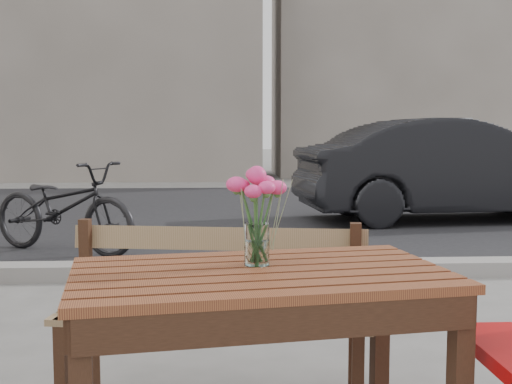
% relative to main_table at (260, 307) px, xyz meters
% --- Properties ---
extents(street, '(30.00, 8.12, 0.12)m').
position_rel_main_table_xyz_m(street, '(-0.22, 5.01, -0.56)').
color(street, black).
rests_on(street, ground).
extents(backdrop_buildings, '(15.50, 4.00, 8.00)m').
position_rel_main_table_xyz_m(backdrop_buildings, '(-0.05, 14.34, 3.02)').
color(backdrop_buildings, slate).
rests_on(backdrop_buildings, ground).
extents(main_table, '(1.23, 0.84, 0.70)m').
position_rel_main_table_xyz_m(main_table, '(0.00, 0.00, 0.00)').
color(main_table, '#5A2717').
rests_on(main_table, ground).
extents(main_bench, '(1.29, 0.55, 0.77)m').
position_rel_main_table_xyz_m(main_bench, '(-0.15, 0.64, -0.12)').
color(main_bench, olive).
rests_on(main_bench, ground).
extents(main_vase, '(0.17, 0.17, 0.31)m').
position_rel_main_table_xyz_m(main_vase, '(-0.01, 0.08, 0.31)').
color(main_vase, white).
rests_on(main_vase, main_table).
extents(parked_car, '(4.02, 1.73, 1.29)m').
position_rel_main_table_xyz_m(parked_car, '(2.80, 6.07, 0.06)').
color(parked_car, black).
rests_on(parked_car, ground).
extents(bicycle, '(1.70, 1.29, 0.86)m').
position_rel_main_table_xyz_m(bicycle, '(-1.59, 4.05, -0.16)').
color(bicycle, black).
rests_on(bicycle, ground).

